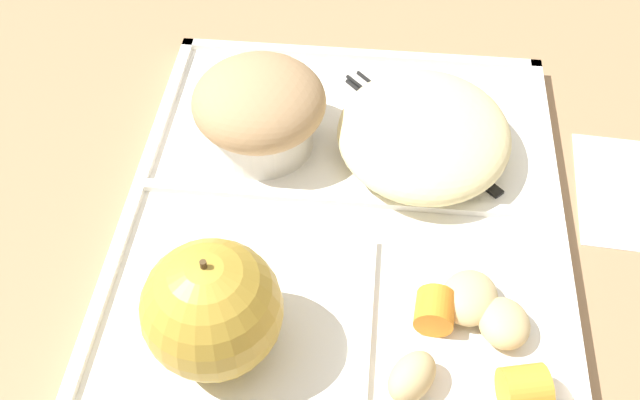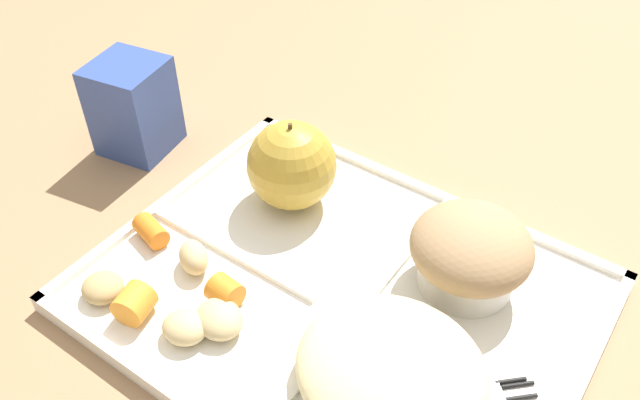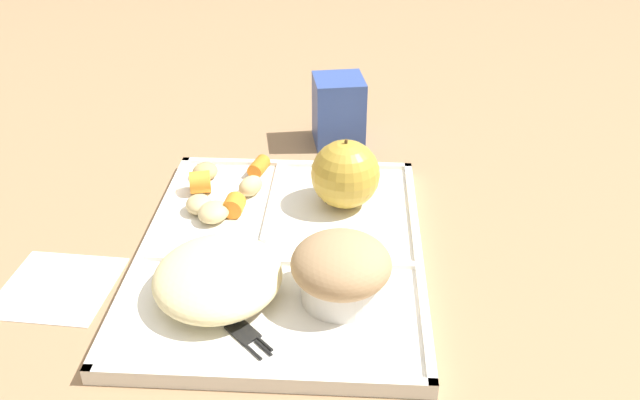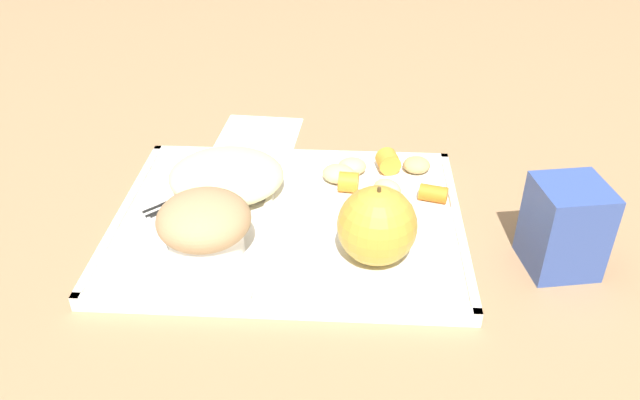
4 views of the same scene
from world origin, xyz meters
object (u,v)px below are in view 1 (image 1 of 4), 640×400
Objects in this scene: bran_muffin at (260,109)px; plastic_fork at (409,123)px; lunch_tray at (341,236)px; green_apple at (212,309)px.

plastic_fork is at bearing -73.96° from bran_muffin.
plastic_fork is (0.11, -0.04, 0.01)m from lunch_tray.
lunch_tray is 4.01× the size of bran_muffin.
green_apple is at bearing 180.00° from bran_muffin.
bran_muffin is (0.08, 0.06, 0.04)m from lunch_tray.
plastic_fork is (0.20, -0.11, -0.04)m from green_apple.
green_apple is 0.23m from plastic_fork.
green_apple is 0.66× the size of plastic_fork.
bran_muffin is 0.75× the size of plastic_fork.
bran_muffin is at bearing 106.04° from plastic_fork.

